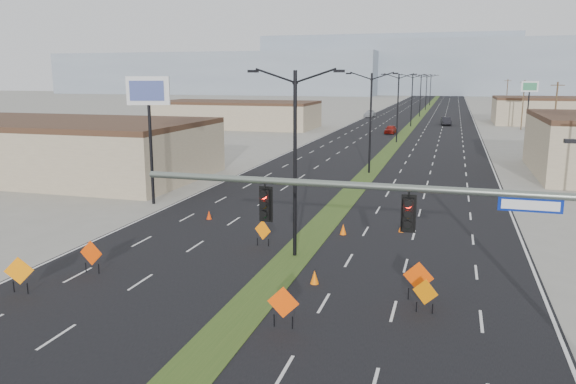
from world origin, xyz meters
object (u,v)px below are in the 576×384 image
(cone_1, at_px, (343,229))
(streetlight_2, at_px, (398,106))
(streetlight_5, at_px, (426,91))
(streetlight_1, at_px, (371,120))
(construction_sign_1, at_px, (91,254))
(car_left, at_px, (390,129))
(pole_sign_east_far, at_px, (530,90))
(construction_sign_4, at_px, (425,293))
(streetlight_3, at_px, (412,99))
(car_mid, at_px, (446,121))
(signal_mast, at_px, (466,231))
(cone_2, at_px, (402,227))
(streetlight_6, at_px, (430,89))
(construction_sign_0, at_px, (19,272))
(streetlight_0, at_px, (295,158))
(streetlight_4, at_px, (420,94))
(cone_3, at_px, (209,215))
(construction_sign_5, at_px, (418,278))
(construction_sign_2, at_px, (263,231))
(pole_sign_west, at_px, (148,100))
(cone_0, at_px, (315,277))
(construction_sign_3, at_px, (283,304))
(car_far, at_px, (370,114))

(cone_1, bearing_deg, streetlight_2, 91.97)
(streetlight_2, xyz_separation_m, streetlight_5, (0.00, 84.00, 0.00))
(streetlight_1, distance_m, construction_sign_1, 35.00)
(car_left, height_order, pole_sign_east_far, pole_sign_east_far)
(car_left, height_order, construction_sign_4, construction_sign_4)
(streetlight_3, bearing_deg, car_mid, 37.43)
(signal_mast, bearing_deg, car_left, 97.83)
(cone_1, bearing_deg, streetlight_1, 94.35)
(streetlight_3, distance_m, cone_2, 77.82)
(streetlight_1, xyz_separation_m, streetlight_5, (0.00, 112.00, 0.00))
(streetlight_2, distance_m, pole_sign_east_far, 33.49)
(streetlight_2, xyz_separation_m, streetlight_6, (0.00, 112.00, 0.00))
(construction_sign_0, bearing_deg, streetlight_0, 15.64)
(streetlight_4, height_order, cone_3, streetlight_4)
(car_mid, distance_m, cone_3, 84.20)
(streetlight_2, bearing_deg, car_mid, 78.76)
(streetlight_0, xyz_separation_m, construction_sign_5, (6.88, -4.52, -4.36))
(car_left, distance_m, construction_sign_2, 67.67)
(pole_sign_east_far, bearing_deg, cone_2, -95.96)
(construction_sign_4, distance_m, cone_2, 12.50)
(streetlight_3, distance_m, pole_sign_west, 76.01)
(streetlight_4, height_order, cone_0, streetlight_4)
(streetlight_4, relative_size, construction_sign_3, 5.86)
(pole_sign_east_far, bearing_deg, construction_sign_4, -93.06)
(construction_sign_0, xyz_separation_m, construction_sign_5, (17.38, 4.21, 0.04))
(streetlight_1, xyz_separation_m, car_mid, (6.56, 61.02, -4.62))
(construction_sign_2, distance_m, construction_sign_4, 11.83)
(car_mid, distance_m, construction_sign_3, 97.92)
(streetlight_1, xyz_separation_m, cone_1, (1.76, -23.09, -5.08))
(streetlight_2, xyz_separation_m, streetlight_3, (0.00, 28.00, 0.00))
(streetlight_0, height_order, car_mid, streetlight_0)
(streetlight_6, distance_m, pole_sign_east_far, 88.33)
(car_far, xyz_separation_m, construction_sign_5, (18.38, -112.50, 0.30))
(car_mid, relative_size, pole_sign_west, 0.50)
(streetlight_2, bearing_deg, streetlight_6, 90.00)
(streetlight_5, distance_m, construction_sign_1, 145.88)
(construction_sign_2, relative_size, cone_1, 2.27)
(construction_sign_1, xyz_separation_m, cone_3, (1.15, 11.59, -0.70))
(car_left, relative_size, construction_sign_0, 2.43)
(streetlight_2, xyz_separation_m, construction_sign_0, (-10.50, -64.74, -4.39))
(streetlight_5, distance_m, car_mid, 51.61)
(streetlight_3, xyz_separation_m, construction_sign_4, (7.25, -89.79, -4.55))
(streetlight_1, height_order, car_far, streetlight_1)
(construction_sign_4, xyz_separation_m, pole_sign_west, (-21.25, 15.12, 7.04))
(streetlight_1, height_order, construction_sign_0, streetlight_1)
(signal_mast, relative_size, streetlight_3, 1.63)
(construction_sign_0, bearing_deg, streetlight_1, 49.92)
(streetlight_3, xyz_separation_m, cone_0, (2.05, -87.83, -5.08))
(streetlight_0, relative_size, streetlight_4, 1.00)
(streetlight_1, bearing_deg, streetlight_0, -90.00)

